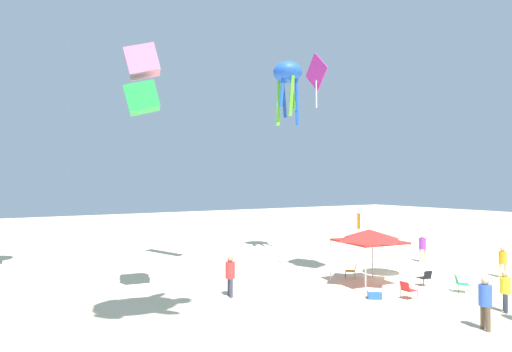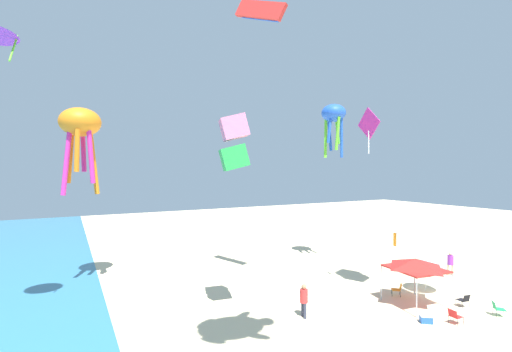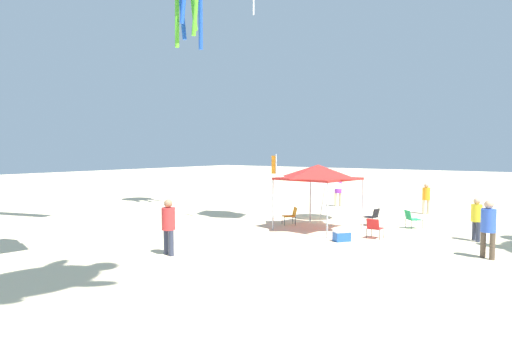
{
  "view_description": "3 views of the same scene",
  "coord_description": "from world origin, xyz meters",
  "px_view_note": "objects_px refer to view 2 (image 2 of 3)",
  "views": [
    {
      "loc": [
        -13.09,
        19.98,
        5.24
      ],
      "look_at": [
        1.42,
        11.01,
        5.54
      ],
      "focal_mm": 29.56,
      "sensor_mm": 36.0,
      "label": 1
    },
    {
      "loc": [
        -11.51,
        22.37,
        8.21
      ],
      "look_at": [
        1.42,
        15.3,
        8.04
      ],
      "focal_mm": 24.22,
      "sensor_mm": 36.0,
      "label": 2
    },
    {
      "loc": [
        -6.5,
        20.61,
        3.48
      ],
      "look_at": [
        3.72,
        6.35,
        2.45
      ],
      "focal_mm": 30.39,
      "sensor_mm": 36.0,
      "label": 3
    }
  ],
  "objects_px": {
    "beach_umbrella": "(430,264)",
    "person_by_tent": "(304,298)",
    "canopy_tent": "(416,264)",
    "folding_chair_left_of_tent": "(464,300)",
    "cooler_box": "(426,319)",
    "person_far_stroller": "(450,261)",
    "kite_octopus_blue": "(334,116)",
    "kite_diamond_magenta": "(369,125)",
    "folding_chair_right_of_tent": "(398,289)",
    "kite_octopus_orange": "(80,127)",
    "folding_chair_facing_ocean": "(455,315)",
    "kite_parafoil_red": "(260,11)",
    "banner_flag": "(396,248)",
    "folding_chair_near_cooler": "(497,308)",
    "kite_box_pink": "(234,143)"
  },
  "relations": [
    {
      "from": "kite_box_pink",
      "to": "folding_chair_right_of_tent",
      "type": "bearing_deg",
      "value": 100.78
    },
    {
      "from": "banner_flag",
      "to": "kite_octopus_blue",
      "type": "distance_m",
      "value": 12.25
    },
    {
      "from": "folding_chair_facing_ocean",
      "to": "kite_parafoil_red",
      "type": "xyz_separation_m",
      "value": [
        8.61,
        7.18,
        18.27
      ]
    },
    {
      "from": "folding_chair_left_of_tent",
      "to": "person_far_stroller",
      "type": "height_order",
      "value": "person_far_stroller"
    },
    {
      "from": "folding_chair_near_cooler",
      "to": "banner_flag",
      "type": "xyz_separation_m",
      "value": [
        8.74,
        -2.23,
        1.5
      ]
    },
    {
      "from": "folding_chair_left_of_tent",
      "to": "kite_diamond_magenta",
      "type": "relative_size",
      "value": 0.27
    },
    {
      "from": "cooler_box",
      "to": "kite_octopus_blue",
      "type": "relative_size",
      "value": 0.16
    },
    {
      "from": "kite_box_pink",
      "to": "person_far_stroller",
      "type": "bearing_deg",
      "value": 106.6
    },
    {
      "from": "folding_chair_right_of_tent",
      "to": "cooler_box",
      "type": "height_order",
      "value": "folding_chair_right_of_tent"
    },
    {
      "from": "person_by_tent",
      "to": "kite_octopus_blue",
      "type": "height_order",
      "value": "kite_octopus_blue"
    },
    {
      "from": "kite_parafoil_red",
      "to": "kite_diamond_magenta",
      "type": "relative_size",
      "value": 1.22
    },
    {
      "from": "banner_flag",
      "to": "kite_diamond_magenta",
      "type": "distance_m",
      "value": 11.63
    },
    {
      "from": "kite_box_pink",
      "to": "kite_octopus_orange",
      "type": "distance_m",
      "value": 12.52
    },
    {
      "from": "folding_chair_right_of_tent",
      "to": "kite_octopus_blue",
      "type": "distance_m",
      "value": 14.9
    },
    {
      "from": "canopy_tent",
      "to": "person_by_tent",
      "type": "bearing_deg",
      "value": 75.68
    },
    {
      "from": "folding_chair_right_of_tent",
      "to": "kite_octopus_orange",
      "type": "relative_size",
      "value": 0.13
    },
    {
      "from": "canopy_tent",
      "to": "beach_umbrella",
      "type": "height_order",
      "value": "canopy_tent"
    },
    {
      "from": "canopy_tent",
      "to": "kite_box_pink",
      "type": "xyz_separation_m",
      "value": [
        2.86,
        11.0,
        7.25
      ]
    },
    {
      "from": "beach_umbrella",
      "to": "person_by_tent",
      "type": "height_order",
      "value": "beach_umbrella"
    },
    {
      "from": "beach_umbrella",
      "to": "folding_chair_near_cooler",
      "type": "xyz_separation_m",
      "value": [
        -4.31,
        0.14,
        -1.48
      ]
    },
    {
      "from": "folding_chair_facing_ocean",
      "to": "kite_diamond_magenta",
      "type": "bearing_deg",
      "value": 9.28
    },
    {
      "from": "folding_chair_left_of_tent",
      "to": "kite_diamond_magenta",
      "type": "distance_m",
      "value": 12.14
    },
    {
      "from": "kite_parafoil_red",
      "to": "kite_diamond_magenta",
      "type": "bearing_deg",
      "value": 39.35
    },
    {
      "from": "cooler_box",
      "to": "kite_octopus_orange",
      "type": "distance_m",
      "value": 24.82
    },
    {
      "from": "beach_umbrella",
      "to": "kite_parafoil_red",
      "type": "bearing_deg",
      "value": 65.29
    },
    {
      "from": "cooler_box",
      "to": "banner_flag",
      "type": "xyz_separation_m",
      "value": [
        7.37,
        -6.63,
        1.78
      ]
    },
    {
      "from": "folding_chair_right_of_tent",
      "to": "banner_flag",
      "type": "xyz_separation_m",
      "value": [
        3.85,
        -4.53,
        1.5
      ]
    },
    {
      "from": "folding_chair_right_of_tent",
      "to": "banner_flag",
      "type": "height_order",
      "value": "banner_flag"
    },
    {
      "from": "person_by_tent",
      "to": "kite_parafoil_red",
      "type": "xyz_separation_m",
      "value": [
        4.01,
        0.57,
        17.64
      ]
    },
    {
      "from": "beach_umbrella",
      "to": "canopy_tent",
      "type": "bearing_deg",
      "value": 109.6
    },
    {
      "from": "kite_parafoil_red",
      "to": "kite_diamond_magenta",
      "type": "xyz_separation_m",
      "value": [
        -3.36,
        -6.29,
        -7.46
      ]
    },
    {
      "from": "folding_chair_right_of_tent",
      "to": "kite_diamond_magenta",
      "type": "relative_size",
      "value": 0.27
    },
    {
      "from": "beach_umbrella",
      "to": "folding_chair_left_of_tent",
      "type": "xyz_separation_m",
      "value": [
        -2.66,
        0.55,
        -1.48
      ]
    },
    {
      "from": "person_by_tent",
      "to": "person_far_stroller",
      "type": "bearing_deg",
      "value": -74.24
    },
    {
      "from": "kite_box_pink",
      "to": "folding_chair_near_cooler",
      "type": "bearing_deg",
      "value": 82.88
    },
    {
      "from": "person_by_tent",
      "to": "person_far_stroller",
      "type": "xyz_separation_m",
      "value": [
        0.84,
        -14.99,
        -0.0
      ]
    },
    {
      "from": "cooler_box",
      "to": "kite_octopus_blue",
      "type": "height_order",
      "value": "kite_octopus_blue"
    },
    {
      "from": "kite_diamond_magenta",
      "to": "folding_chair_left_of_tent",
      "type": "bearing_deg",
      "value": 42.48
    },
    {
      "from": "person_far_stroller",
      "to": "kite_octopus_blue",
      "type": "relative_size",
      "value": 0.4
    },
    {
      "from": "person_by_tent",
      "to": "cooler_box",
      "type": "bearing_deg",
      "value": -112.27
    },
    {
      "from": "beach_umbrella",
      "to": "person_far_stroller",
      "type": "distance_m",
      "value": 5.38
    },
    {
      "from": "canopy_tent",
      "to": "folding_chair_near_cooler",
      "type": "relative_size",
      "value": 3.97
    },
    {
      "from": "folding_chair_left_of_tent",
      "to": "cooler_box",
      "type": "distance_m",
      "value": 4.01
    },
    {
      "from": "banner_flag",
      "to": "folding_chair_left_of_tent",
      "type": "bearing_deg",
      "value": 159.6
    },
    {
      "from": "canopy_tent",
      "to": "folding_chair_left_of_tent",
      "type": "height_order",
      "value": "canopy_tent"
    },
    {
      "from": "folding_chair_left_of_tent",
      "to": "person_far_stroller",
      "type": "xyz_separation_m",
      "value": [
        4.33,
        -5.59,
        0.62
      ]
    },
    {
      "from": "folding_chair_right_of_tent",
      "to": "kite_diamond_magenta",
      "type": "distance_m",
      "value": 10.99
    },
    {
      "from": "kite_diamond_magenta",
      "to": "folding_chair_near_cooler",
      "type": "bearing_deg",
      "value": 36.07
    },
    {
      "from": "folding_chair_left_of_tent",
      "to": "beach_umbrella",
      "type": "bearing_deg",
      "value": -91.56
    },
    {
      "from": "kite_diamond_magenta",
      "to": "folding_chair_right_of_tent",
      "type": "bearing_deg",
      "value": 64.39
    }
  ]
}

